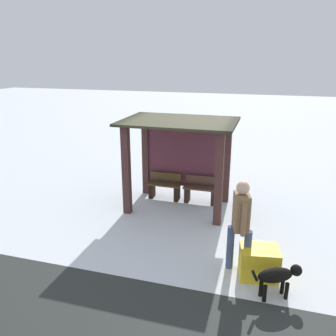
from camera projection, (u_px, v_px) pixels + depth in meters
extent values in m
plane|color=white|center=(178.00, 206.00, 9.54)|extent=(60.00, 60.00, 0.00)
cube|color=#452826|center=(126.00, 171.00, 8.83)|extent=(0.18, 0.18, 2.33)
cube|color=#452826|center=(219.00, 180.00, 8.20)|extent=(0.18, 0.18, 2.33)
cube|color=#452826|center=(146.00, 155.00, 10.17)|extent=(0.18, 0.18, 2.33)
cube|color=#452826|center=(227.00, 162.00, 9.54)|extent=(0.18, 0.18, 2.33)
cube|color=black|center=(179.00, 121.00, 8.82)|extent=(2.90, 2.00, 0.06)
cube|color=#5B2A36|center=(185.00, 153.00, 9.80)|extent=(2.18, 0.08, 1.76)
cube|color=#452826|center=(185.00, 184.00, 10.07)|extent=(2.18, 0.06, 0.08)
cube|color=#4F3C1D|center=(164.00, 184.00, 9.94)|extent=(0.96, 0.35, 0.04)
cube|color=#4F3C1D|center=(166.00, 176.00, 10.03)|extent=(0.91, 0.04, 0.20)
cube|color=black|center=(177.00, 193.00, 9.91)|extent=(0.12, 0.30, 0.42)
cube|color=black|center=(152.00, 190.00, 10.12)|extent=(0.12, 0.30, 0.42)
cube|color=brown|center=(201.00, 188.00, 9.66)|extent=(0.96, 0.35, 0.04)
cube|color=brown|center=(202.00, 179.00, 9.74)|extent=(0.91, 0.04, 0.20)
cube|color=#2E201C|center=(214.00, 197.00, 9.63)|extent=(0.12, 0.30, 0.42)
cube|color=#2E201C|center=(187.00, 194.00, 9.83)|extent=(0.12, 0.30, 0.42)
cube|color=olive|center=(241.00, 212.00, 6.34)|extent=(0.36, 0.46, 0.70)
sphere|color=#D5AC8B|center=(243.00, 188.00, 6.20)|extent=(0.24, 0.24, 0.24)
cylinder|color=#3E4E75|center=(247.00, 252.00, 6.50)|extent=(0.17, 0.17, 0.88)
cylinder|color=#3E4E75|center=(230.00, 247.00, 6.67)|extent=(0.17, 0.17, 0.88)
cylinder|color=olive|center=(244.00, 220.00, 6.12)|extent=(0.11, 0.11, 0.63)
cylinder|color=olive|center=(239.00, 208.00, 6.59)|extent=(0.11, 0.11, 0.63)
ellipsoid|color=black|center=(275.00, 275.00, 5.83)|extent=(0.66, 0.49, 0.26)
sphere|color=black|center=(296.00, 270.00, 5.88)|extent=(0.20, 0.20, 0.20)
cylinder|color=black|center=(255.00, 276.00, 5.76)|extent=(0.14, 0.10, 0.22)
cylinder|color=black|center=(287.00, 291.00, 5.89)|extent=(0.07, 0.07, 0.31)
cylinder|color=black|center=(282.00, 286.00, 6.02)|extent=(0.07, 0.07, 0.31)
cylinder|color=black|center=(265.00, 294.00, 5.82)|extent=(0.07, 0.07, 0.31)
cylinder|color=black|center=(261.00, 288.00, 5.96)|extent=(0.07, 0.07, 0.31)
cube|color=yellow|center=(259.00, 262.00, 6.45)|extent=(0.78, 0.67, 0.59)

